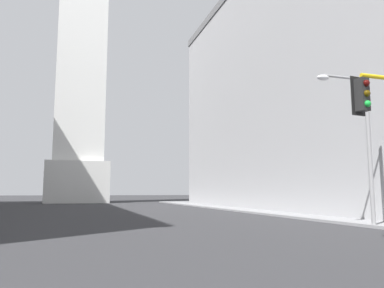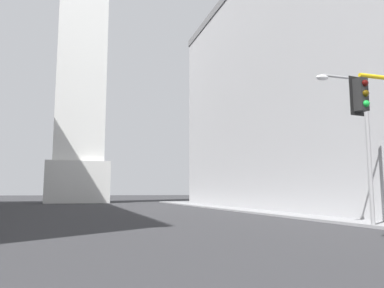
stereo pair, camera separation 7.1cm
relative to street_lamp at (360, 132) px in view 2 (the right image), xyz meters
name	(u,v)px [view 2 (the right image)]	position (x,y,z in m)	size (l,w,h in m)	color
sidewalk_right	(310,215)	(2.81, 8.28, -4.47)	(5.00, 74.51, 0.15)	gray
building_right	(380,80)	(13.81, 12.45, 7.48)	(22.68, 48.42, 24.02)	#9E9EA0
street_lamp	(360,132)	(0.00, 0.00, 0.00)	(2.86, 0.36, 7.29)	gray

